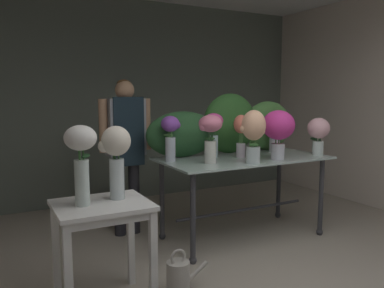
{
  "coord_description": "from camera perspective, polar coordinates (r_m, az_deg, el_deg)",
  "views": [
    {
      "loc": [
        -1.9,
        -1.57,
        1.51
      ],
      "look_at": [
        -0.32,
        1.41,
        1.08
      ],
      "focal_mm": 36.75,
      "sensor_mm": 36.0,
      "label": 1
    }
  ],
  "objects": [
    {
      "name": "watering_can",
      "position": [
        3.18,
        -1.93,
        -18.58
      ],
      "size": [
        0.35,
        0.18,
        0.34
      ],
      "color": "#B7B2A8",
      "rests_on": "ground"
    },
    {
      "name": "ground_plane",
      "position": [
        4.25,
        0.67,
        -13.56
      ],
      "size": [
        8.42,
        8.42,
        0.0
      ],
      "primitive_type": "plane",
      "color": "#9E9384"
    },
    {
      "name": "vase_white_roses_tall",
      "position": [
        2.72,
        -15.82,
        -1.5
      ],
      "size": [
        0.22,
        0.22,
        0.55
      ],
      "color": "silver",
      "rests_on": "side_table_white"
    },
    {
      "name": "vase_rosy_dahlias",
      "position": [
        3.7,
        2.66,
        1.63
      ],
      "size": [
        0.23,
        0.23,
        0.46
      ],
      "color": "silver",
      "rests_on": "display_table_glass"
    },
    {
      "name": "display_table_glass",
      "position": [
        4.14,
        7.43,
        -3.84
      ],
      "size": [
        1.75,
        0.88,
        0.86
      ],
      "color": "#ABC2BA",
      "rests_on": "ground"
    },
    {
      "name": "side_table_white",
      "position": [
        2.86,
        -12.9,
        -10.58
      ],
      "size": [
        0.65,
        0.55,
        0.76
      ],
      "color": "white",
      "rests_on": "ground"
    },
    {
      "name": "florist",
      "position": [
        4.21,
        -9.57,
        0.49
      ],
      "size": [
        0.56,
        0.24,
        1.66
      ],
      "color": "#232328",
      "rests_on": "ground"
    },
    {
      "name": "vase_fuchsia_anemones",
      "position": [
        4.04,
        3.13,
        2.13
      ],
      "size": [
        0.2,
        0.2,
        0.46
      ],
      "color": "silver",
      "rests_on": "display_table_glass"
    },
    {
      "name": "vase_violet_freesia",
      "position": [
        3.81,
        -3.13,
        1.41
      ],
      "size": [
        0.19,
        0.18,
        0.44
      ],
      "color": "silver",
      "rests_on": "display_table_glass"
    },
    {
      "name": "wall_back",
      "position": [
        5.73,
        -8.54,
        6.15
      ],
      "size": [
        5.43,
        0.12,
        2.81
      ],
      "primitive_type": "cube",
      "color": "slate",
      "rests_on": "ground"
    },
    {
      "name": "vase_coral_peonies",
      "position": [
        4.08,
        7.13,
        1.79
      ],
      "size": [
        0.17,
        0.16,
        0.44
      ],
      "color": "silver",
      "rests_on": "display_table_glass"
    },
    {
      "name": "vase_crimson_ranunculus",
      "position": [
        4.5,
        11.94,
        2.01
      ],
      "size": [
        0.23,
        0.23,
        0.41
      ],
      "color": "silver",
      "rests_on": "display_table_glass"
    },
    {
      "name": "foliage_backdrop",
      "position": [
        4.34,
        4.91,
        2.4
      ],
      "size": [
        1.85,
        0.28,
        0.66
      ],
      "color": "#28562D",
      "rests_on": "display_table_glass"
    },
    {
      "name": "vase_cream_lisianthus_tall",
      "position": [
        2.84,
        -11.0,
        -1.4
      ],
      "size": [
        0.23,
        0.21,
        0.53
      ],
      "color": "silver",
      "rests_on": "side_table_white"
    },
    {
      "name": "vase_magenta_lilies",
      "position": [
        3.99,
        12.41,
        2.24
      ],
      "size": [
        0.33,
        0.33,
        0.49
      ],
      "color": "silver",
      "rests_on": "display_table_glass"
    },
    {
      "name": "wall_right",
      "position": [
        5.79,
        25.18,
        5.55
      ],
      "size": [
        0.12,
        3.95,
        2.81
      ],
      "primitive_type": "cube",
      "color": "beige",
      "rests_on": "ground"
    },
    {
      "name": "vase_blush_carnations",
      "position": [
        4.4,
        17.89,
        1.63
      ],
      "size": [
        0.26,
        0.23,
        0.4
      ],
      "color": "silver",
      "rests_on": "display_table_glass"
    },
    {
      "name": "vase_peach_roses",
      "position": [
        3.73,
        8.93,
        1.76
      ],
      "size": [
        0.24,
        0.23,
        0.51
      ],
      "color": "silver",
      "rests_on": "display_table_glass"
    }
  ]
}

